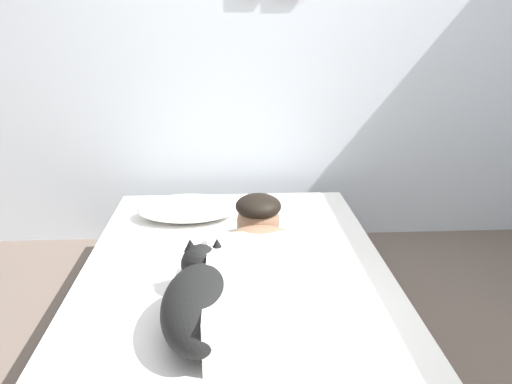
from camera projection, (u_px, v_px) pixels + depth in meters
name	position (u px, v px, depth m)	size (l,w,h in m)	color
back_wall	(268.00, 36.00, 2.90)	(3.97, 0.12, 2.50)	silver
bed	(236.00, 313.00, 2.09)	(1.32, 2.01, 0.36)	#4C4742
pillow	(187.00, 208.00, 2.58)	(0.52, 0.32, 0.11)	white
person_lying	(264.00, 269.00, 1.85)	(0.43, 0.92, 0.27)	white
dog	(201.00, 300.00, 1.65)	(0.26, 0.57, 0.21)	black
coffee_cup	(246.00, 226.00, 2.40)	(0.12, 0.09, 0.07)	teal
cell_phone	(274.00, 270.00, 2.05)	(0.07, 0.14, 0.01)	black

